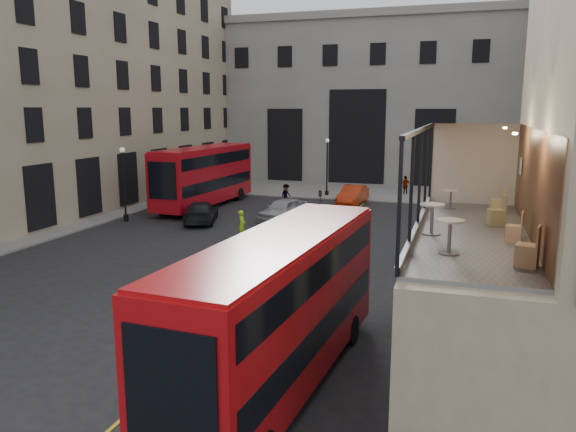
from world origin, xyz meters
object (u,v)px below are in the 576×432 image
(pedestrian_b, at_px, (286,194))
(street_lamp_b, at_px, (327,170))
(traffic_light_near, at_px, (320,216))
(bus_far, at_px, (204,174))
(cafe_table_far, at_px, (451,196))
(car_b, at_px, (353,195))
(car_c, at_px, (201,212))
(bus_near, at_px, (280,303))
(traffic_light_far, at_px, (210,174))
(cyclist, at_px, (242,225))
(cafe_chair_a, at_px, (528,254))
(cafe_table_mid, at_px, (432,214))
(cafe_chair_b, at_px, (514,232))
(car_a, at_px, (283,210))
(pedestrian_c, at_px, (405,186))
(cafe_chair_d, at_px, (497,205))
(pedestrian_a, at_px, (223,193))
(street_lamp_a, at_px, (124,189))
(cafe_chair_c, at_px, (497,216))
(bicycle, at_px, (329,235))
(pedestrian_e, at_px, (196,194))
(pedestrian_d, at_px, (472,203))
(cafe_table_near, at_px, (450,231))

(pedestrian_b, bearing_deg, street_lamp_b, -0.99)
(traffic_light_near, bearing_deg, pedestrian_b, 113.55)
(bus_far, bearing_deg, cafe_table_far, -47.12)
(car_b, relative_size, cafe_table_far, 7.21)
(car_c, bearing_deg, bus_near, 102.22)
(traffic_light_far, distance_m, cyclist, 15.15)
(bus_far, distance_m, cafe_chair_a, 36.12)
(cafe_table_mid, bearing_deg, bus_far, 127.14)
(bus_far, distance_m, cafe_chair_b, 34.12)
(traffic_light_near, height_order, bus_far, bus_far)
(street_lamp_b, bearing_deg, cafe_chair_b, -68.78)
(bus_far, bearing_deg, car_a, -23.89)
(pedestrian_c, height_order, cafe_chair_d, cafe_chair_d)
(cyclist, distance_m, pedestrian_a, 13.51)
(street_lamp_b, height_order, pedestrian_b, street_lamp_b)
(street_lamp_a, bearing_deg, cafe_chair_c, -34.82)
(traffic_light_far, xyz_separation_m, bicycle, (13.58, -12.23, -1.91))
(bus_far, bearing_deg, pedestrian_e, 150.41)
(car_b, bearing_deg, street_lamp_b, 135.41)
(cafe_table_far, bearing_deg, bicycle, 120.86)
(pedestrian_d, bearing_deg, cafe_chair_c, 153.08)
(cafe_chair_d, bearing_deg, pedestrian_a, 131.31)
(pedestrian_a, distance_m, cafe_table_near, 35.88)
(bicycle, bearing_deg, cafe_chair_d, -138.33)
(car_a, relative_size, bicycle, 2.44)
(street_lamp_a, distance_m, cafe_table_mid, 29.32)
(traffic_light_near, relative_size, car_b, 0.79)
(traffic_light_far, height_order, cafe_table_near, cafe_table_near)
(bus_near, height_order, bus_far, bus_far)
(bus_far, bearing_deg, cafe_chair_d, -45.35)
(traffic_light_near, bearing_deg, pedestrian_c, 85.57)
(pedestrian_b, bearing_deg, cyclist, -152.09)
(pedestrian_b, bearing_deg, cafe_chair_d, -126.38)
(bus_far, relative_size, cafe_chair_d, 14.90)
(traffic_light_far, distance_m, cafe_chair_d, 33.25)
(traffic_light_near, bearing_deg, cafe_chair_b, -56.45)
(car_a, distance_m, bicycle, 7.68)
(cafe_table_mid, bearing_deg, cafe_table_near, -75.52)
(street_lamp_a, bearing_deg, pedestrian_d, 23.37)
(car_b, xyz_separation_m, cafe_table_near, (8.77, -33.01, 4.37))
(traffic_light_near, bearing_deg, street_lamp_a, 159.44)
(traffic_light_near, height_order, car_b, traffic_light_near)
(bicycle, height_order, pedestrian_a, pedestrian_a)
(bicycle, height_order, cafe_chair_c, cafe_chair_c)
(cafe_chair_a, bearing_deg, cafe_table_far, 104.64)
(cafe_table_near, bearing_deg, cafe_table_mid, 104.48)
(bus_near, distance_m, cafe_chair_a, 6.88)
(cafe_table_mid, distance_m, cafe_chair_a, 3.50)
(car_c, distance_m, cyclist, 6.22)
(pedestrian_d, distance_m, cafe_chair_c, 27.43)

